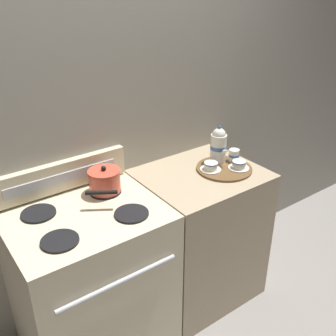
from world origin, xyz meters
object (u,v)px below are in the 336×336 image
(saucepan, at_px, (105,181))
(teacup_right, at_px, (211,166))
(creamer_jug, at_px, (234,155))
(teacup_left, at_px, (239,165))
(stove, at_px, (93,284))
(teapot, at_px, (219,145))
(serving_tray, at_px, (224,168))

(saucepan, distance_m, teacup_right, 0.66)
(teacup_right, distance_m, creamer_jug, 0.21)
(saucepan, distance_m, teacup_left, 0.83)
(stove, relative_size, teacup_right, 7.27)
(teapot, relative_size, creamer_jug, 3.18)
(saucepan, bearing_deg, teacup_left, -16.98)
(teapot, relative_size, teacup_right, 1.90)
(teacup_left, distance_m, creamer_jug, 0.11)
(stove, relative_size, creamer_jug, 12.20)
(teacup_right, xyz_separation_m, creamer_jug, (0.21, 0.01, 0.01))
(serving_tray, bearing_deg, teacup_left, -43.55)
(saucepan, bearing_deg, teapot, -7.33)
(saucepan, height_order, teacup_left, saucepan)
(stove, xyz_separation_m, teacup_right, (0.82, -0.02, 0.50))
(serving_tray, height_order, teapot, teapot)
(saucepan, height_order, teapot, teapot)
(teapot, height_order, teacup_right, teapot)
(teacup_left, relative_size, creamer_jug, 1.68)
(teapot, bearing_deg, creamer_jug, -26.76)
(serving_tray, distance_m, creamer_jug, 0.13)
(creamer_jug, bearing_deg, stove, 179.59)
(serving_tray, xyz_separation_m, teapot, (0.02, 0.08, 0.12))
(teacup_left, xyz_separation_m, teacup_right, (-0.15, 0.09, 0.00))
(saucepan, relative_size, teacup_left, 2.20)
(saucepan, relative_size, creamer_jug, 3.69)
(stove, distance_m, saucepan, 0.58)
(teacup_left, bearing_deg, creamer_jug, 61.80)
(teapot, height_order, creamer_jug, teapot)
(stove, bearing_deg, teapot, 2.45)
(teapot, relative_size, teacup_left, 1.90)
(serving_tray, relative_size, teapot, 1.41)
(teacup_right, bearing_deg, creamer_jug, 3.31)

